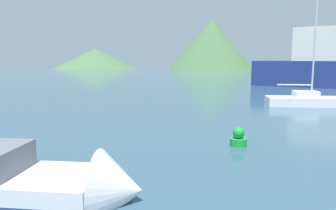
{
  "coord_description": "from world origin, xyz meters",
  "views": [
    {
      "loc": [
        4.62,
        -0.89,
        3.44
      ],
      "look_at": [
        -0.75,
        14.0,
        1.2
      ],
      "focal_mm": 35.0,
      "sensor_mm": 36.0,
      "label": 1
    }
  ],
  "objects": [
    {
      "name": "buoy_marker",
      "position": [
        2.95,
        12.01,
        0.32
      ],
      "size": [
        0.67,
        0.67,
        0.77
      ],
      "color": "green",
      "rests_on": "ground_plane"
    },
    {
      "name": "sailboat_inner",
      "position": [
        6.04,
        25.16,
        0.44
      ],
      "size": [
        5.85,
        3.24,
        8.05
      ],
      "rotation": [
        0.0,
        0.0,
        0.24
      ],
      "color": "white",
      "rests_on": "ground_plane"
    },
    {
      "name": "hill_west",
      "position": [
        -57.93,
        98.29,
        3.48
      ],
      "size": [
        28.3,
        28.3,
        6.97
      ],
      "color": "#476B42",
      "rests_on": "ground_plane"
    },
    {
      "name": "hill_central",
      "position": [
        -17.17,
        97.82,
        7.73
      ],
      "size": [
        26.08,
        26.08,
        15.46
      ],
      "color": "#476B42",
      "rests_on": "ground_plane"
    },
    {
      "name": "motorboat_near",
      "position": [
        -1.75,
        5.17,
        0.4
      ],
      "size": [
        7.41,
        3.62,
        1.96
      ],
      "rotation": [
        0.0,
        0.0,
        0.23
      ],
      "color": "silver",
      "rests_on": "ground_plane"
    }
  ]
}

